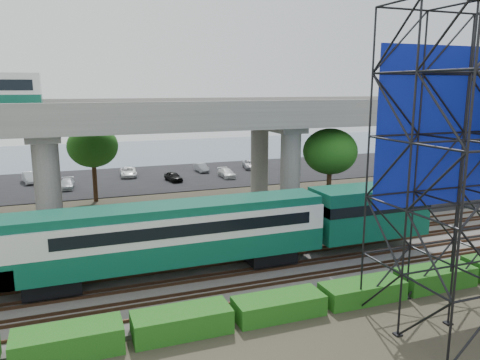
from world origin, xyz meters
name	(u,v)px	position (x,y,z in m)	size (l,w,h in m)	color
ground	(232,285)	(0.00, 0.00, 0.00)	(140.00, 140.00, 0.00)	#474233
ballast_bed	(221,271)	(0.00, 2.00, 0.10)	(90.00, 12.00, 0.20)	slate
service_road	(187,233)	(0.00, 10.50, 0.04)	(90.00, 5.00, 0.08)	black
parking_lot	(141,179)	(0.00, 34.00, 0.04)	(90.00, 18.00, 0.08)	black
harbor_water	(120,155)	(0.00, 56.00, 0.01)	(140.00, 40.00, 0.03)	#42596D
rail_tracks	(221,268)	(0.00, 2.00, 0.28)	(90.00, 9.52, 0.16)	#472D1E
commuter_train	(203,230)	(-1.09, 2.00, 2.88)	(29.30, 3.06, 4.30)	black
overpass	(156,124)	(-1.17, 16.00, 8.21)	(80.00, 12.00, 12.40)	#9E9B93
hedge_strip	(279,305)	(1.01, -4.30, 0.56)	(34.60, 1.80, 1.20)	#125013
trees	(115,157)	(-4.67, 16.17, 5.57)	(40.94, 16.94, 7.69)	#382314
suv	(41,242)	(-10.61, 9.72, 0.81)	(2.43, 5.28, 1.47)	black
parked_cars	(142,174)	(0.20, 33.86, 0.66)	(35.00, 9.16, 1.31)	white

